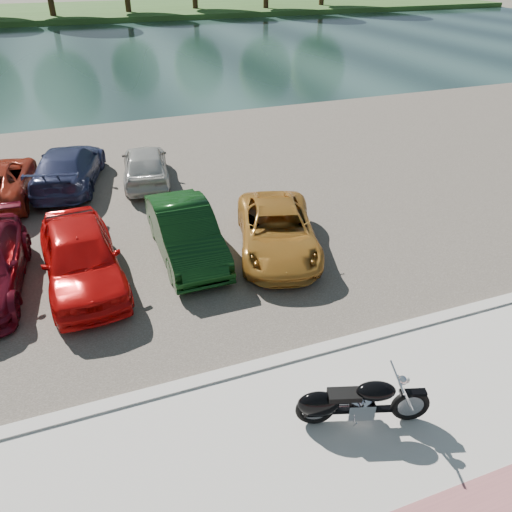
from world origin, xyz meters
The scene contains 12 objects.
ground centered at (0.00, 0.00, 0.00)m, with size 200.00×200.00×0.00m, color #595447.
promenade centered at (0.00, -1.00, 0.05)m, with size 60.00×6.00×0.10m, color #BAB6AF.
kerb centered at (0.00, 2.00, 0.07)m, with size 60.00×0.30×0.14m, color #BAB6AF.
parking_lot centered at (0.00, 11.00, 0.02)m, with size 60.00×18.00×0.04m, color #413C34.
river centered at (0.00, 40.00, 0.00)m, with size 120.00×40.00×0.00m, color #182B29.
far_bank centered at (0.00, 72.00, 0.30)m, with size 120.00×24.00×0.60m, color #294D1B.
motorcycle centered at (0.29, 0.18, 0.56)m, with size 2.27×1.02×1.05m.
car_4 centered at (-3.68, 6.33, 0.79)m, with size 1.78×4.41×1.50m, color red.
car_5 centered at (-0.98, 6.75, 0.73)m, with size 1.47×4.21×1.39m, color black.
car_6 centered at (1.40, 6.13, 0.65)m, with size 2.02×4.38×1.22m, color #B57929.
car_11 centered at (-3.68, 12.79, 0.73)m, with size 1.93×4.76×1.38m, color navy.
car_12 centered at (-1.12, 12.19, 0.70)m, with size 1.55×3.86×1.32m, color #B7B7B2.
Camera 1 is at (-3.29, -4.81, 7.12)m, focal length 35.00 mm.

